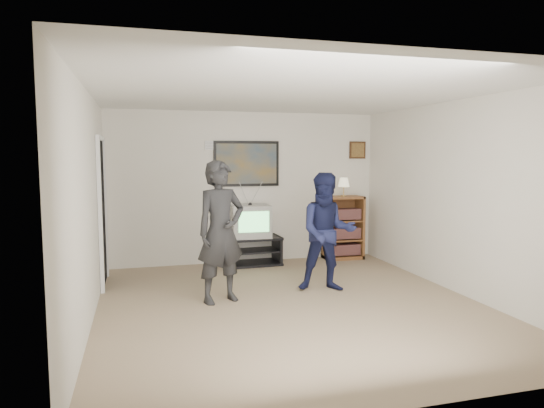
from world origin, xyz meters
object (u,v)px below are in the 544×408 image
crt_television (250,221)px  bookshelf (343,228)px  media_stand (252,251)px  person_tall (221,232)px  person_short (327,232)px

crt_television → bookshelf: bookshelf is taller
media_stand → person_tall: size_ratio=0.54×
crt_television → bookshelf: size_ratio=0.57×
bookshelf → person_short: (-1.01, -1.79, 0.24)m
person_short → person_tall: bearing=-160.7°
bookshelf → person_tall: (-2.44, -1.90, 0.32)m
media_stand → crt_television: bearing=178.0°
person_tall → person_short: person_tall is taller
media_stand → bookshelf: (1.63, 0.05, 0.31)m
crt_television → person_tall: bearing=-110.4°
bookshelf → person_short: bearing=-119.5°
media_stand → person_short: person_short is taller
media_stand → crt_television: crt_television is taller
bookshelf → person_tall: 3.11m
crt_television → person_tall: 2.02m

